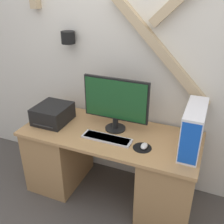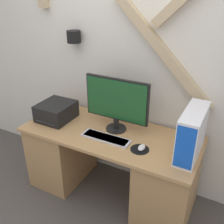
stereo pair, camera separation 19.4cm
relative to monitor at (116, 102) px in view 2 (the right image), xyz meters
name	(u,v)px [view 2 (the right image)]	position (x,y,z in m)	size (l,w,h in m)	color
ground_plane	(93,215)	(-0.02, -0.44, -1.01)	(12.00, 12.00, 0.00)	#4C4742
wall_back	(130,56)	(-0.02, 0.32, 0.35)	(6.40, 0.19, 2.70)	silver
desk	(110,163)	(-0.02, -0.09, -0.64)	(1.67, 0.70, 0.73)	tan
monitor	(116,102)	(0.00, 0.00, 0.00)	(0.62, 0.19, 0.51)	black
keyboard	(106,138)	(0.00, -0.20, -0.27)	(0.45, 0.13, 0.02)	silver
mousepad	(140,149)	(0.33, -0.21, -0.28)	(0.16, 0.16, 0.00)	black
mouse	(142,148)	(0.34, -0.21, -0.26)	(0.06, 0.09, 0.04)	silver
computer_tower	(192,133)	(0.71, -0.08, -0.09)	(0.16, 0.48, 0.39)	white
printer	(56,111)	(-0.63, -0.10, -0.20)	(0.32, 0.36, 0.17)	black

